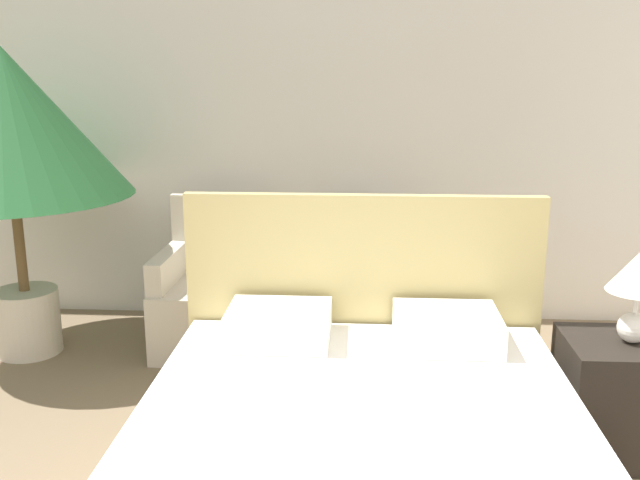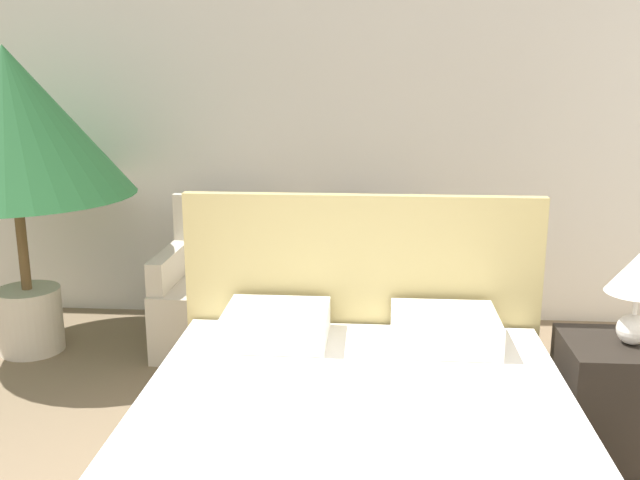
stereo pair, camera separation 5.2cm
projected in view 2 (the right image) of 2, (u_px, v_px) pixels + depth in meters
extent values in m
cube|color=silver|center=(320.00, 106.00, 4.72)|extent=(10.00, 0.06, 2.90)
cube|color=white|center=(354.00, 452.00, 2.49)|extent=(1.62, 1.91, 0.23)
cube|color=tan|center=(361.00, 312.00, 3.42)|extent=(1.68, 0.06, 1.14)
cube|color=white|center=(277.00, 324.00, 3.18)|extent=(0.46, 0.40, 0.14)
cube|color=white|center=(444.00, 329.00, 3.13)|extent=(0.46, 0.40, 0.14)
cube|color=beige|center=(210.00, 315.00, 4.43)|extent=(0.60, 0.69, 0.42)
cube|color=beige|center=(219.00, 232.00, 4.61)|extent=(0.59, 0.07, 0.49)
cube|color=beige|center=(169.00, 267.00, 4.37)|extent=(0.11, 0.61, 0.19)
cube|color=beige|center=(248.00, 269.00, 4.33)|extent=(0.11, 0.61, 0.19)
cube|color=beige|center=(367.00, 319.00, 4.35)|extent=(0.60, 0.69, 0.42)
cube|color=beige|center=(368.00, 235.00, 4.54)|extent=(0.59, 0.07, 0.49)
cube|color=beige|center=(327.00, 270.00, 4.30)|extent=(0.11, 0.61, 0.19)
cube|color=beige|center=(408.00, 272.00, 4.27)|extent=(0.11, 0.61, 0.19)
cylinder|color=beige|center=(30.00, 320.00, 4.37)|extent=(0.38, 0.38, 0.40)
cylinder|color=brown|center=(22.00, 243.00, 4.25)|extent=(0.06, 0.06, 0.58)
cone|color=#235B2D|center=(10.00, 122.00, 4.08)|extent=(1.38, 1.38, 0.86)
cube|color=black|center=(617.00, 399.00, 3.19)|extent=(0.50, 0.46, 0.54)
sphere|color=white|center=(633.00, 329.00, 3.10)|extent=(0.14, 0.14, 0.14)
cylinder|color=white|center=(635.00, 304.00, 3.07)|extent=(0.02, 0.02, 0.10)
cone|color=silver|center=(639.00, 272.00, 3.03)|extent=(0.27, 0.27, 0.18)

